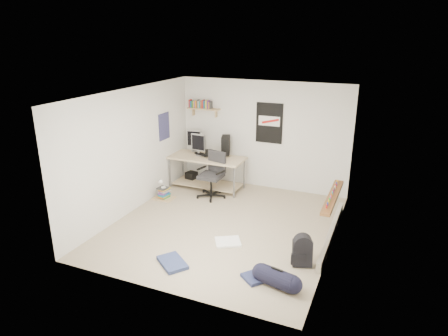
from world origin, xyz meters
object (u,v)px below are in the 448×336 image
at_px(backpack, 302,253).
at_px(duffel_bag, 277,278).
at_px(book_stack, 163,192).
at_px(office_chair, 211,176).
at_px(desk, 207,173).

bearing_deg(backpack, duffel_bag, -124.90).
distance_m(backpack, book_stack, 3.70).
bearing_deg(duffel_bag, book_stack, 159.59).
distance_m(duffel_bag, book_stack, 3.87).
bearing_deg(office_chair, book_stack, -138.24).
distance_m(backpack, duffel_bag, 0.75).
relative_size(duffel_bag, book_stack, 1.21).
xyz_separation_m(office_chair, book_stack, (-0.93, -0.50, -0.34)).
bearing_deg(office_chair, backpack, -24.41).
height_order(desk, backpack, desk).
height_order(office_chair, backpack, office_chair).
bearing_deg(duffel_bag, backpack, 87.50).
xyz_separation_m(desk, office_chair, (0.32, -0.46, 0.12)).
relative_size(desk, book_stack, 3.97).
height_order(desk, office_chair, office_chair).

